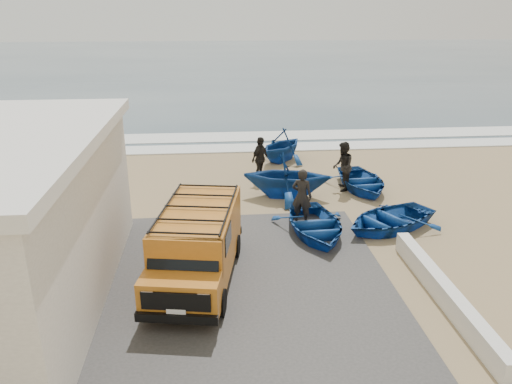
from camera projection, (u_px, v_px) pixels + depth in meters
name	position (u px, v px, depth m)	size (l,w,h in m)	color
ground	(239.00, 256.00, 14.98)	(160.00, 160.00, 0.00)	#9E855C
slab	(167.00, 294.00, 12.94)	(12.00, 10.00, 0.05)	#413E3C
ocean	(216.00, 62.00, 67.24)	(180.00, 88.00, 0.01)	#385166
surf_line	(226.00, 148.00, 26.17)	(180.00, 1.60, 0.06)	white
surf_wash	(225.00, 137.00, 28.50)	(180.00, 2.20, 0.04)	white
parapet	(445.00, 293.00, 12.49)	(0.35, 6.00, 0.55)	silver
van	(197.00, 242.00, 13.33)	(2.66, 5.06, 2.06)	#C7721D
boat_near_left	(315.00, 225.00, 16.22)	(2.50, 3.51, 0.73)	#124290
boat_near_right	(389.00, 219.00, 16.66)	(2.50, 3.50, 0.73)	#124290
boat_mid_left	(287.00, 175.00, 19.31)	(2.89, 3.35, 1.77)	#124290
boat_mid_right	(361.00, 181.00, 20.27)	(2.47, 3.46, 0.72)	#124290
boat_far_left	(281.00, 145.00, 23.90)	(2.58, 3.00, 1.58)	#124290
fisherman_front	(302.00, 196.00, 16.98)	(0.70, 0.46, 1.92)	black
fisherman_middle	(343.00, 166.00, 20.00)	(0.97, 0.76, 1.99)	black
fisherman_back	(260.00, 159.00, 21.22)	(1.11, 0.46, 1.89)	black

